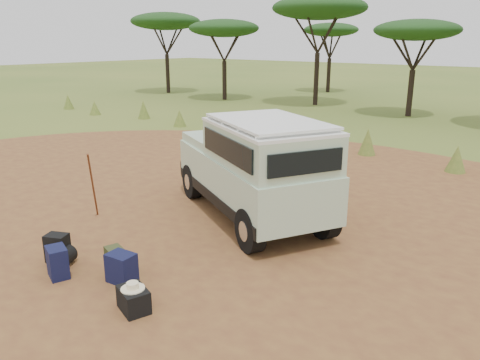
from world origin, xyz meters
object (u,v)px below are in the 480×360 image
Objects in this scene: safari_vehicle at (254,170)px; walking_staff at (93,186)px; backpack_navy at (58,262)px; backpack_black at (58,248)px; backpack_olive at (115,261)px; duffel_navy at (122,268)px; hard_case at (134,300)px.

walking_staff is at bearing -111.51° from safari_vehicle.
backpack_black is at bearing 168.37° from backpack_navy.
backpack_navy is (1.77, -1.93, -0.51)m from walking_staff.
walking_staff is 3.20× the size of backpack_black.
backpack_olive is 0.97× the size of duffel_navy.
duffel_navy is (2.72, -1.36, -0.53)m from walking_staff.
duffel_navy is at bearing -75.08° from walking_staff.
backpack_navy is 1.07× the size of duffel_navy.
hard_case is (1.12, -0.52, -0.06)m from backpack_olive.
backpack_navy is at bearing -156.55° from duffel_navy.
safari_vehicle reaches higher than walking_staff.
safari_vehicle is at bearing 44.99° from backpack_black.
safari_vehicle is 9.38× the size of backpack_navy.
walking_staff is 3.41× the size of backpack_olive.
backpack_navy reaches higher than duffel_navy.
walking_staff is 3.10× the size of backpack_navy.
backpack_black is (-1.39, -3.91, -0.85)m from safari_vehicle.
walking_staff is at bearing 146.13° from duffel_navy.
backpack_black is 1.03× the size of hard_case.
backpack_black is at bearing -101.11° from walking_staff.
hard_case is at bearing -75.19° from walking_staff.
safari_vehicle is at bearing 97.25° from backpack_navy.
safari_vehicle is 3.03× the size of walking_staff.
duffel_navy is (0.95, 0.57, -0.02)m from backpack_navy.
backpack_olive is 0.31m from duffel_navy.
safari_vehicle is 4.24m from backpack_black.
walking_staff is 2.66m from backpack_navy.
backpack_olive is 1.24m from hard_case.
duffel_navy is (0.10, -3.66, -0.86)m from safari_vehicle.
hard_case is (0.83, -0.42, -0.07)m from duffel_navy.
duffel_navy is 0.93m from hard_case.
backpack_navy reaches higher than hard_case.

